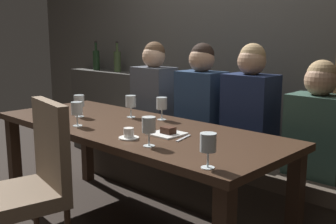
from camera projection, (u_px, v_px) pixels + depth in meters
The scene contains 20 objects.
back_wall_tiled at pixel (237, 16), 3.44m from camera, with size 6.00×0.12×3.00m, color #4C4944.
back_counter at pixel (110, 113), 4.55m from camera, with size 1.10×0.28×0.95m, color #413E3A.
dining_table at pixel (131, 138), 2.73m from camera, with size 2.20×0.84×0.74m.
banquette_bench at pixel (196, 173), 3.31m from camera, with size 2.50×0.44×0.45m.
chair_near_side at pixel (33, 178), 2.24m from camera, with size 0.52×0.52×0.98m.
diner_redhead at pixel (154, 92), 3.53m from camera, with size 0.36×0.24×0.84m.
diner_bearded at pixel (201, 99), 3.15m from camera, with size 0.36×0.24×0.83m.
diner_far_end at pixel (250, 105), 2.89m from camera, with size 0.36×0.24×0.84m.
diner_near_end at pixel (318, 122), 2.54m from camera, with size 0.36×0.24×0.74m.
wine_bottle_dark_red at pixel (96, 59), 4.57m from camera, with size 0.08×0.08×0.33m.
wine_bottle_pale_label at pixel (117, 61), 4.33m from camera, with size 0.08×0.08×0.33m.
wine_glass_end_right at pixel (77, 109), 2.68m from camera, with size 0.08×0.08×0.16m.
wine_glass_end_left at pixel (131, 102), 2.96m from camera, with size 0.08×0.08×0.16m.
wine_glass_center_back at pixel (208, 144), 1.82m from camera, with size 0.08×0.08×0.16m.
wine_glass_far_right at pixel (162, 104), 2.87m from camera, with size 0.08×0.08×0.16m.
wine_glass_near_right at pixel (149, 125), 2.18m from camera, with size 0.08×0.08×0.16m.
wine_glass_far_left at pixel (79, 101), 2.98m from camera, with size 0.08×0.08×0.16m.
espresso_cup at pixel (129, 134), 2.36m from camera, with size 0.12×0.12×0.06m.
dessert_plate at pixel (167, 132), 2.46m from camera, with size 0.19×0.19×0.05m.
fork_on_table at pixel (183, 138), 2.36m from camera, with size 0.02×0.17×0.01m, color silver.
Camera 1 is at (2.01, -1.75, 1.34)m, focal length 43.04 mm.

